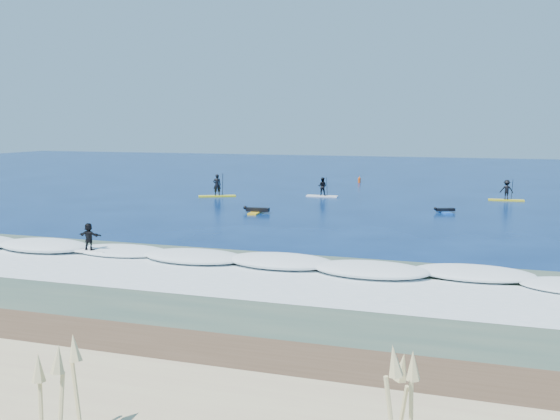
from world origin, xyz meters
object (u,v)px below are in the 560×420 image
(sup_paddler_right, at_px, (507,191))
(wave_surfer, at_px, (89,239))
(prone_paddler_near, at_px, (256,211))
(sup_paddler_center, at_px, (322,188))
(prone_paddler_far, at_px, (444,211))
(sup_paddler_left, at_px, (217,189))
(marker_buoy, at_px, (359,180))

(sup_paddler_right, relative_size, wave_surfer, 1.43)
(wave_surfer, bearing_deg, prone_paddler_near, 82.51)
(sup_paddler_center, distance_m, prone_paddler_far, 12.22)
(sup_paddler_left, height_order, sup_paddler_right, sup_paddler_left)
(prone_paddler_near, relative_size, wave_surfer, 1.23)
(sup_paddler_center, xyz_separation_m, prone_paddler_near, (-1.95, -10.67, -0.53))
(sup_paddler_left, distance_m, prone_paddler_far, 19.12)
(prone_paddler_far, distance_m, marker_buoy, 21.95)
(sup_paddler_left, bearing_deg, wave_surfer, -108.93)
(prone_paddler_far, bearing_deg, prone_paddler_near, 84.84)
(prone_paddler_near, bearing_deg, wave_surfer, 165.69)
(marker_buoy, bearing_deg, prone_paddler_far, -63.69)
(prone_paddler_far, height_order, wave_surfer, wave_surfer)
(sup_paddler_right, distance_m, wave_surfer, 33.90)
(prone_paddler_far, xyz_separation_m, marker_buoy, (-9.73, 19.67, 0.17))
(sup_paddler_left, bearing_deg, prone_paddler_far, -39.73)
(sup_paddler_right, xyz_separation_m, prone_paddler_near, (-16.53, -12.59, -0.58))
(sup_paddler_left, xyz_separation_m, prone_paddler_far, (18.73, -3.82, -0.55))
(sup_paddler_right, relative_size, marker_buoy, 3.90)
(sup_paddler_center, xyz_separation_m, sup_paddler_right, (14.59, 1.92, 0.05))
(prone_paddler_near, bearing_deg, sup_paddler_center, -14.89)
(sup_paddler_center, distance_m, prone_paddler_near, 10.86)
(prone_paddler_near, height_order, marker_buoy, marker_buoy)
(sup_paddler_right, xyz_separation_m, marker_buoy, (-13.99, 11.24, -0.44))
(wave_surfer, bearing_deg, prone_paddler_far, 54.90)
(wave_surfer, height_order, marker_buoy, wave_surfer)
(sup_paddler_center, relative_size, prone_paddler_near, 1.12)
(sup_paddler_left, height_order, marker_buoy, sup_paddler_left)
(prone_paddler_far, bearing_deg, sup_paddler_left, 54.57)
(sup_paddler_right, height_order, prone_paddler_near, sup_paddler_right)
(prone_paddler_near, distance_m, prone_paddler_far, 12.96)
(prone_paddler_near, xyz_separation_m, marker_buoy, (2.55, 23.83, 0.14))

